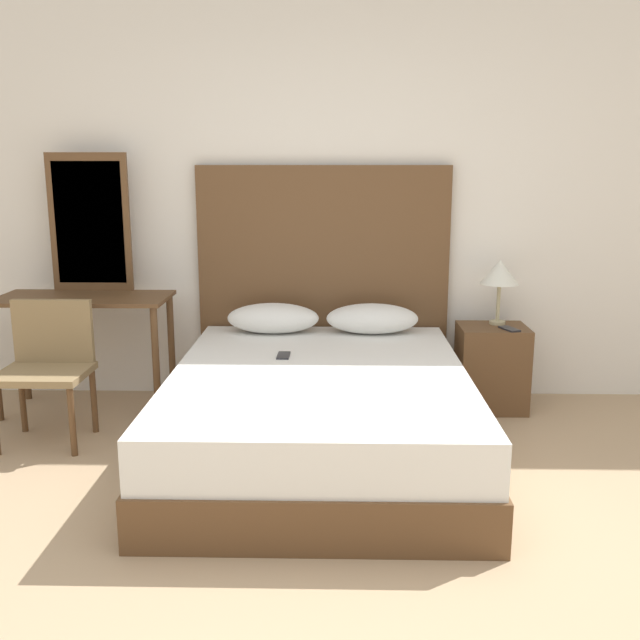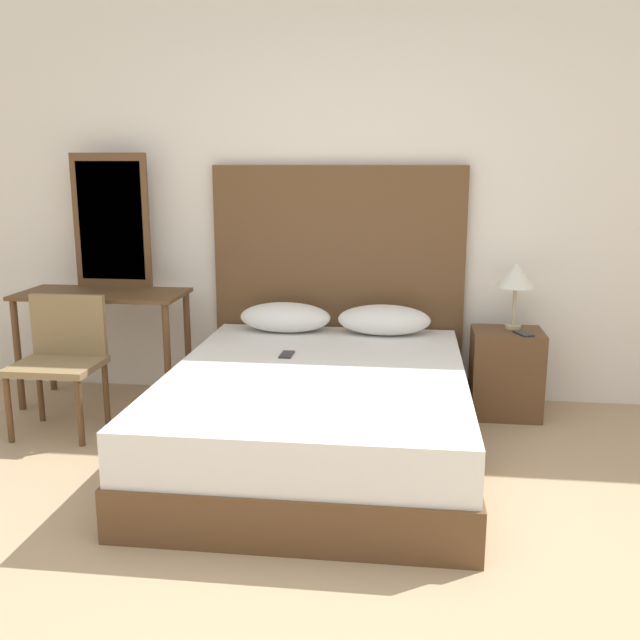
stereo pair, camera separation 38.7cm
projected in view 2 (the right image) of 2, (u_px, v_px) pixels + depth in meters
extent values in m
plane|color=tan|center=(280.00, 612.00, 2.56)|extent=(16.00, 16.00, 0.00)
cube|color=white|center=(346.00, 198.00, 4.75)|extent=(10.00, 0.06, 2.70)
cube|color=brown|center=(318.00, 435.00, 3.90)|extent=(1.60, 2.10, 0.25)
cube|color=white|center=(318.00, 392.00, 3.85)|extent=(1.57, 2.06, 0.25)
cube|color=brown|center=(338.00, 284.00, 4.80)|extent=(1.68, 0.05, 1.57)
ellipsoid|color=white|center=(285.00, 317.00, 4.66)|extent=(0.60, 0.31, 0.19)
ellipsoid|color=white|center=(384.00, 320.00, 4.58)|extent=(0.60, 0.31, 0.19)
cube|color=#232328|center=(287.00, 354.00, 4.11)|extent=(0.07, 0.15, 0.01)
cube|color=brown|center=(506.00, 373.00, 4.52)|extent=(0.43, 0.36, 0.55)
cylinder|color=tan|center=(513.00, 327.00, 4.52)|extent=(0.10, 0.10, 0.02)
cylinder|color=tan|center=(514.00, 306.00, 4.50)|extent=(0.02, 0.02, 0.25)
cone|color=silver|center=(516.00, 275.00, 4.45)|extent=(0.25, 0.25, 0.15)
cube|color=#232328|center=(523.00, 333.00, 4.36)|extent=(0.12, 0.17, 0.01)
cube|color=brown|center=(102.00, 294.00, 4.66)|extent=(1.08, 0.50, 0.02)
cylinder|color=brown|center=(18.00, 356.00, 4.60)|extent=(0.04, 0.04, 0.73)
cylinder|color=brown|center=(168.00, 361.00, 4.48)|extent=(0.04, 0.04, 0.73)
cylinder|color=brown|center=(50.00, 340.00, 5.01)|extent=(0.04, 0.04, 0.73)
cylinder|color=brown|center=(188.00, 344.00, 4.88)|extent=(0.04, 0.04, 0.73)
cube|color=brown|center=(111.00, 221.00, 4.78)|extent=(0.52, 0.03, 0.89)
cube|color=#B2BCC6|center=(111.00, 221.00, 4.77)|extent=(0.45, 0.01, 0.79)
cube|color=olive|center=(56.00, 366.00, 4.18)|extent=(0.49, 0.42, 0.04)
cube|color=olive|center=(69.00, 325.00, 4.32)|extent=(0.46, 0.04, 0.37)
cylinder|color=brown|center=(9.00, 410.00, 4.08)|extent=(0.04, 0.04, 0.39)
cylinder|color=brown|center=(80.00, 413.00, 4.03)|extent=(0.04, 0.04, 0.39)
cylinder|color=brown|center=(40.00, 391.00, 4.43)|extent=(0.04, 0.04, 0.39)
cylinder|color=brown|center=(106.00, 393.00, 4.37)|extent=(0.04, 0.04, 0.39)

